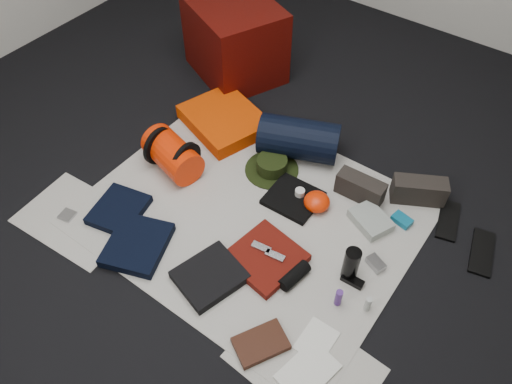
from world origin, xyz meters
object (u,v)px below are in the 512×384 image
Objects in this scene: red_cabinet at (235,40)px; navy_duffel at (299,139)px; sleeping_pad at (224,120)px; compact_camera at (376,263)px; paperback_book at (261,343)px; water_bottle at (351,264)px; stuff_sack at (172,155)px.

red_cabinet is 1.32× the size of navy_duffel.
sleeping_pad is 5.24× the size of compact_camera.
compact_camera is at bearing -52.93° from navy_duffel.
sleeping_pad is 2.17× the size of paperback_book.
paperback_book is (-0.13, -0.52, -0.08)m from water_bottle.
sleeping_pad reaches higher than paperback_book.
water_bottle is at bearing 104.85° from paperback_book.
stuff_sack is at bearing 177.92° from water_bottle.
water_bottle is (1.12, -0.48, 0.05)m from sleeping_pad.
red_cabinet is 2.64× the size of paperback_book.
paperback_book is at bearing -29.26° from stuff_sack.
stuff_sack reaches higher than water_bottle.
stuff_sack is 0.70m from navy_duffel.
navy_duffel is 2.01× the size of paperback_book.
red_cabinet is at bearing 128.48° from navy_duffel.
water_bottle is 0.16m from compact_camera.
red_cabinet is 0.89m from navy_duffel.
water_bottle is 2.05× the size of compact_camera.
stuff_sack is 1.80× the size of water_bottle.
compact_camera is at bearing 57.43° from water_bottle.
navy_duffel is at bearing 45.06° from stuff_sack.
compact_camera reaches higher than paperback_book.
compact_camera is (1.21, 0.08, -0.08)m from stuff_sack.
compact_camera is (1.20, -0.36, -0.03)m from sleeping_pad.
red_cabinet is 0.97m from stuff_sack.
water_bottle is 0.85× the size of paperback_book.
red_cabinet reaches higher than paperback_book.
red_cabinet reaches higher than stuff_sack.
compact_camera is at bearing -16.70° from sleeping_pad.
stuff_sack reaches higher than sleeping_pad.
navy_duffel reaches higher than sleeping_pad.
red_cabinet is 1.22× the size of sleeping_pad.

